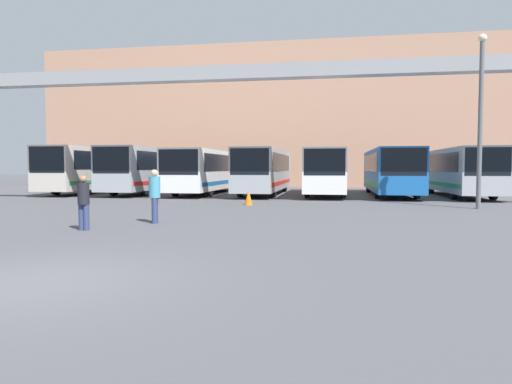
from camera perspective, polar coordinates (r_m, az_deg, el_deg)
name	(u,v)px	position (r m, az deg, el deg)	size (l,w,h in m)	color
ground_plane	(38,283)	(8.18, -25.56, -10.23)	(200.00, 200.00, 0.00)	#47474C
building_backdrop	(289,121)	(49.19, 4.16, 8.88)	(48.77, 12.00, 13.62)	tan
overhead_gantry	(241,86)	(23.77, -1.85, 13.12)	(35.27, 0.80, 6.98)	gray
bus_slot_0	(96,167)	(35.49, -19.36, 2.94)	(2.56, 11.78, 3.22)	beige
bus_slot_1	(149,168)	(33.48, -13.26, 2.98)	(2.55, 11.36, 3.17)	#999EA5
bus_slot_2	(207,169)	(32.45, -6.18, 2.88)	(2.61, 12.09, 2.99)	silver
bus_slot_3	(265,169)	(31.35, 1.08, 2.91)	(2.44, 11.64, 3.02)	#999EA5
bus_slot_4	(326,169)	(30.79, 8.73, 2.83)	(2.48, 11.18, 2.97)	silver
bus_slot_5	(390,169)	(31.25, 16.42, 2.74)	(2.60, 11.67, 2.97)	#1959A5
bus_slot_6	(459,169)	(31.60, 24.05, 2.61)	(2.48, 10.81, 2.98)	#999EA5
pedestrian_near_right	(84,201)	(14.26, -20.74, -1.10)	(0.33, 0.33, 1.60)	navy
pedestrian_mid_left	(155,195)	(15.39, -12.55, -0.34)	(0.37, 0.37, 1.77)	navy
traffic_cone	(249,197)	(22.33, -0.94, -0.68)	(0.41, 0.41, 0.75)	orange
lamp_post	(481,114)	(22.60, 26.26, 8.73)	(0.36, 0.36, 7.66)	#595B60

